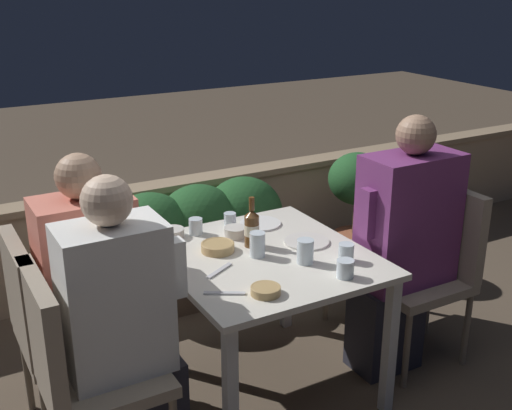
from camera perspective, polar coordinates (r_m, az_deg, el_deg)
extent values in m
plane|color=brown|center=(3.32, 0.65, -15.74)|extent=(16.00, 16.00, 0.00)
cube|color=tan|center=(4.28, -8.70, -2.63)|extent=(9.00, 0.14, 0.62)
cube|color=#9E8466|center=(4.17, -8.93, 1.57)|extent=(9.00, 0.18, 0.04)
cube|color=silver|center=(2.97, 0.70, -4.69)|extent=(0.91, 0.98, 0.03)
cube|color=silver|center=(2.65, -2.28, -17.07)|extent=(0.05, 0.05, 0.69)
cube|color=silver|center=(3.04, 11.80, -12.19)|extent=(0.05, 0.05, 0.69)
cube|color=silver|center=(3.34, -9.33, -8.89)|extent=(0.05, 0.05, 0.69)
cube|color=silver|center=(3.65, 2.73, -5.97)|extent=(0.05, 0.05, 0.69)
cube|color=brown|center=(4.07, -5.00, -6.37)|extent=(1.14, 0.36, 0.28)
ellipsoid|color=#235628|center=(3.82, -9.44, -2.51)|extent=(0.51, 0.47, 0.49)
ellipsoid|color=#235628|center=(3.92, -5.16, -1.67)|extent=(0.51, 0.47, 0.49)
ellipsoid|color=#235628|center=(4.05, -1.12, -0.88)|extent=(0.51, 0.47, 0.49)
cube|color=gray|center=(2.67, -13.36, -14.76)|extent=(0.47, 0.47, 0.05)
cube|color=gray|center=(2.50, -18.46, -10.96)|extent=(0.06, 0.47, 0.46)
cylinder|color=#7F705B|center=(3.01, -10.33, -15.52)|extent=(0.03, 0.03, 0.42)
cube|color=#282833|center=(2.83, -9.57, -17.42)|extent=(0.28, 0.23, 0.47)
cube|color=white|center=(2.52, -12.42, -8.21)|extent=(0.40, 0.26, 0.61)
cube|color=white|center=(2.56, -7.19, -5.59)|extent=(0.07, 0.07, 0.24)
sphere|color=beige|center=(2.36, -13.13, 0.39)|extent=(0.19, 0.19, 0.19)
cube|color=gray|center=(2.97, -15.56, -11.17)|extent=(0.47, 0.47, 0.05)
cube|color=gray|center=(2.82, -20.15, -7.55)|extent=(0.06, 0.47, 0.46)
cylinder|color=#7F705B|center=(2.97, -10.17, -16.02)|extent=(0.03, 0.03, 0.42)
cylinder|color=#7F705B|center=(3.23, -19.68, -13.74)|extent=(0.03, 0.03, 0.42)
cylinder|color=#7F705B|center=(3.30, -12.62, -12.25)|extent=(0.03, 0.03, 0.42)
cube|color=#282833|center=(3.11, -12.09, -13.80)|extent=(0.28, 0.23, 0.47)
cube|color=#E07A66|center=(2.83, -14.79, -5.19)|extent=(0.40, 0.26, 0.60)
cube|color=#E07A66|center=(2.86, -10.11, -2.93)|extent=(0.07, 0.07, 0.24)
sphere|color=tan|center=(2.69, -15.53, 2.49)|extent=(0.19, 0.19, 0.19)
cube|color=gray|center=(3.42, 13.80, -6.64)|extent=(0.47, 0.47, 0.05)
cube|color=gray|center=(3.46, 16.69, -2.01)|extent=(0.06, 0.47, 0.46)
cylinder|color=#7F705B|center=(3.28, 13.24, -12.47)|extent=(0.03, 0.03, 0.42)
cylinder|color=#7F705B|center=(3.54, 18.20, -10.42)|extent=(0.03, 0.03, 0.42)
cylinder|color=#7F705B|center=(3.54, 8.80, -9.55)|extent=(0.03, 0.03, 0.42)
cylinder|color=#7F705B|center=(3.78, 13.71, -7.90)|extent=(0.03, 0.03, 0.42)
cube|color=#282833|center=(3.41, 11.38, -10.45)|extent=(0.34, 0.23, 0.47)
cube|color=#6B2D66|center=(3.24, 13.41, -1.27)|extent=(0.48, 0.26, 0.66)
cube|color=#6B2D66|center=(3.05, 10.05, -0.73)|extent=(0.07, 0.07, 0.24)
sphere|color=#99755B|center=(3.11, 14.03, 6.08)|extent=(0.19, 0.19, 0.19)
cube|color=gray|center=(3.67, 10.88, -4.55)|extent=(0.47, 0.47, 0.05)
cube|color=gray|center=(3.70, 13.60, -0.26)|extent=(0.06, 0.47, 0.46)
cylinder|color=#7F705B|center=(3.51, 10.19, -9.89)|extent=(0.03, 0.03, 0.42)
cylinder|color=#7F705B|center=(3.76, 15.04, -8.19)|extent=(0.03, 0.03, 0.42)
cylinder|color=#7F705B|center=(3.79, 6.30, -7.32)|extent=(0.03, 0.03, 0.42)
cylinder|color=#7F705B|center=(4.02, 11.04, -5.92)|extent=(0.03, 0.03, 0.42)
cylinder|color=brown|center=(3.02, -0.37, -2.34)|extent=(0.07, 0.07, 0.15)
cylinder|color=beige|center=(3.02, -0.38, -2.20)|extent=(0.07, 0.07, 0.05)
cone|color=brown|center=(2.99, -0.38, -0.73)|extent=(0.07, 0.07, 0.03)
cylinder|color=brown|center=(2.98, -0.38, 0.11)|extent=(0.03, 0.03, 0.06)
cylinder|color=silver|center=(3.10, 4.53, -3.26)|extent=(0.22, 0.22, 0.01)
cylinder|color=white|center=(3.31, 0.39, -1.65)|extent=(0.21, 0.21, 0.01)
cylinder|color=beige|center=(3.17, -7.46, -2.48)|extent=(0.12, 0.12, 0.04)
torus|color=beige|center=(3.17, -7.48, -2.18)|extent=(0.12, 0.12, 0.01)
cylinder|color=tan|center=(2.61, 0.86, -7.60)|extent=(0.12, 0.12, 0.03)
torus|color=tan|center=(2.60, 0.86, -7.36)|extent=(0.12, 0.12, 0.01)
cylinder|color=beige|center=(3.15, -1.86, -2.41)|extent=(0.11, 0.11, 0.05)
torus|color=beige|center=(3.14, -1.86, -2.06)|extent=(0.11, 0.11, 0.01)
cylinder|color=tan|center=(3.00, -3.42, -3.77)|extent=(0.16, 0.16, 0.04)
torus|color=tan|center=(2.99, -3.42, -3.49)|extent=(0.16, 0.16, 0.01)
cylinder|color=silver|center=(2.87, 4.40, -4.13)|extent=(0.08, 0.08, 0.11)
cylinder|color=silver|center=(3.26, -2.33, -1.37)|extent=(0.06, 0.06, 0.08)
cylinder|color=silver|center=(2.91, 8.01, -4.21)|extent=(0.07, 0.07, 0.08)
cylinder|color=silver|center=(3.19, -5.38, -1.90)|extent=(0.07, 0.07, 0.08)
cylinder|color=silver|center=(2.93, 0.10, -3.51)|extent=(0.07, 0.07, 0.12)
cylinder|color=silver|center=(2.76, 7.94, -5.63)|extent=(0.08, 0.08, 0.08)
cube|color=silver|center=(2.80, -3.27, -5.84)|extent=(0.16, 0.10, 0.01)
cube|color=silver|center=(2.62, -2.82, -7.84)|extent=(0.16, 0.10, 0.01)
cylinder|color=#9E5638|center=(4.50, 8.65, -3.98)|extent=(0.28, 0.28, 0.26)
cylinder|color=#47331E|center=(4.41, 8.81, -1.05)|extent=(0.03, 0.03, 0.23)
ellipsoid|color=#235628|center=(4.32, 9.00, 2.33)|extent=(0.39, 0.39, 0.35)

